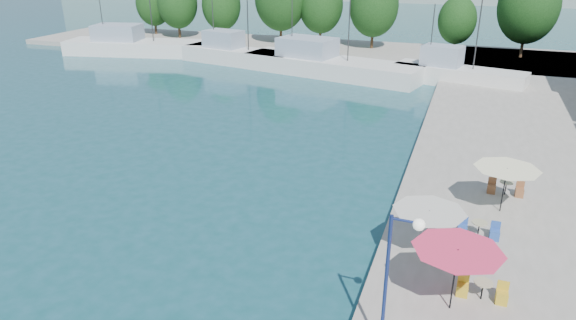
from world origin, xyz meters
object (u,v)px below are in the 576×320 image
at_px(umbrella_white, 429,216).
at_px(umbrella_cream, 506,173).
at_px(trawler_01, 136,46).
at_px(street_lamp, 398,261).
at_px(trawler_02, 236,55).
at_px(trawler_03, 327,65).
at_px(umbrella_pink, 457,256).
at_px(trawler_04, 456,74).

bearing_deg(umbrella_white, umbrella_cream, 59.34).
bearing_deg(trawler_01, street_lamp, -58.86).
xyz_separation_m(trawler_01, trawler_02, (14.86, -0.97, 0.00)).
distance_m(trawler_03, umbrella_cream, 33.81).
xyz_separation_m(umbrella_pink, street_lamp, (-1.71, -2.97, 1.25)).
bearing_deg(umbrella_white, trawler_02, 125.47).
distance_m(trawler_04, umbrella_cream, 29.30).
bearing_deg(trawler_01, trawler_02, -15.29).
height_order(umbrella_pink, umbrella_white, umbrella_pink).
relative_size(trawler_02, umbrella_pink, 4.67).
distance_m(trawler_01, trawler_03, 26.89).
bearing_deg(umbrella_cream, trawler_01, 143.92).
xyz_separation_m(trawler_04, umbrella_pink, (1.70, -37.76, 1.77)).
xyz_separation_m(trawler_01, trawler_03, (26.73, -3.00, -0.00)).
bearing_deg(trawler_04, trawler_02, -171.04).
height_order(trawler_02, umbrella_cream, trawler_02).
height_order(umbrella_white, umbrella_cream, umbrella_cream).
distance_m(trawler_03, umbrella_pink, 40.80).
bearing_deg(umbrella_pink, umbrella_cream, 77.62).
bearing_deg(umbrella_cream, umbrella_pink, -102.38).
bearing_deg(trawler_03, trawler_02, -176.74).
height_order(trawler_01, trawler_03, same).
relative_size(umbrella_pink, umbrella_cream, 1.02).
distance_m(umbrella_pink, umbrella_white, 3.63).
distance_m(trawler_02, trawler_03, 12.04).
xyz_separation_m(trawler_03, umbrella_cream, (17.24, -29.04, 1.62)).
height_order(umbrella_pink, umbrella_cream, umbrella_pink).
distance_m(trawler_01, trawler_02, 14.89).
distance_m(umbrella_pink, umbrella_cream, 8.94).
bearing_deg(trawler_04, trawler_01, -170.75).
height_order(trawler_04, umbrella_white, trawler_04).
xyz_separation_m(trawler_01, umbrella_cream, (43.96, -32.04, 1.62)).
xyz_separation_m(umbrella_white, umbrella_cream, (3.17, 5.34, 0.22)).
relative_size(trawler_02, trawler_03, 0.73).
height_order(trawler_01, umbrella_cream, trawler_01).
height_order(trawler_02, trawler_03, same).
height_order(trawler_03, umbrella_cream, trawler_03).
distance_m(trawler_04, umbrella_pink, 37.84).
distance_m(trawler_04, street_lamp, 40.84).
relative_size(trawler_03, trawler_04, 1.56).
xyz_separation_m(trawler_03, umbrella_pink, (15.32, -37.77, 1.77)).
bearing_deg(umbrella_white, trawler_01, 137.50).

